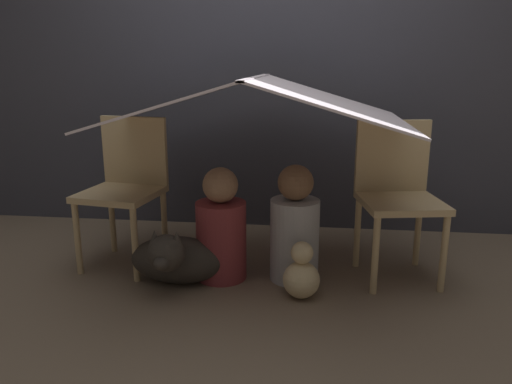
{
  "coord_description": "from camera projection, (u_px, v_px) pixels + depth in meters",
  "views": [
    {
      "loc": [
        0.32,
        -2.51,
        1.18
      ],
      "look_at": [
        0.0,
        0.17,
        0.48
      ],
      "focal_mm": 35.0,
      "sensor_mm": 36.0,
      "label": 1
    }
  ],
  "objects": [
    {
      "name": "ground_plane",
      "position": [
        252.0,
        283.0,
        2.74
      ],
      "size": [
        8.8,
        8.8,
        0.0
      ],
      "primitive_type": "plane",
      "color": "#7A6651"
    },
    {
      "name": "wall_back",
      "position": [
        271.0,
        51.0,
        3.43
      ],
      "size": [
        7.0,
        0.05,
        2.5
      ],
      "color": "#3D3D47",
      "rests_on": "ground_plane"
    },
    {
      "name": "chair_left",
      "position": [
        126.0,
        183.0,
        2.94
      ],
      "size": [
        0.48,
        0.48,
        0.87
      ],
      "rotation": [
        0.0,
        0.0,
        -0.16
      ],
      "color": "#D1B27F",
      "rests_on": "ground_plane"
    },
    {
      "name": "chair_right",
      "position": [
        397.0,
        191.0,
        2.76
      ],
      "size": [
        0.49,
        0.49,
        0.87
      ],
      "rotation": [
        0.0,
        0.0,
        0.18
      ],
      "color": "#D1B27F",
      "rests_on": "ground_plane"
    },
    {
      "name": "sheet_canopy",
      "position": [
        256.0,
        100.0,
        2.65
      ],
      "size": [
        1.59,
        1.14,
        0.25
      ],
      "color": "silver"
    },
    {
      "name": "person_front",
      "position": [
        221.0,
        231.0,
        2.76
      ],
      "size": [
        0.28,
        0.28,
        0.63
      ],
      "color": "maroon",
      "rests_on": "ground_plane"
    },
    {
      "name": "person_second",
      "position": [
        295.0,
        230.0,
        2.74
      ],
      "size": [
        0.27,
        0.27,
        0.65
      ],
      "color": "#B2B2B7",
      "rests_on": "ground_plane"
    },
    {
      "name": "dog",
      "position": [
        176.0,
        258.0,
        2.68
      ],
      "size": [
        0.52,
        0.45,
        0.37
      ],
      "color": "#332D28",
      "rests_on": "ground_plane"
    },
    {
      "name": "plush_toy",
      "position": [
        301.0,
        275.0,
        2.56
      ],
      "size": [
        0.19,
        0.19,
        0.3
      ],
      "color": "beige",
      "rests_on": "ground_plane"
    }
  ]
}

